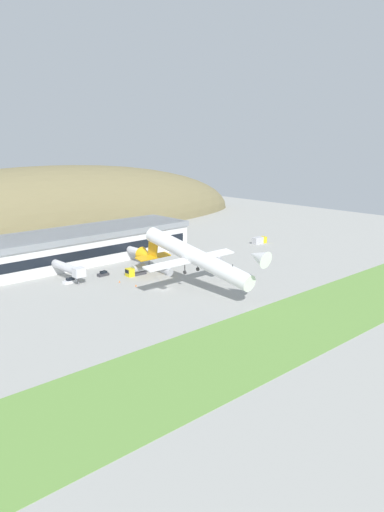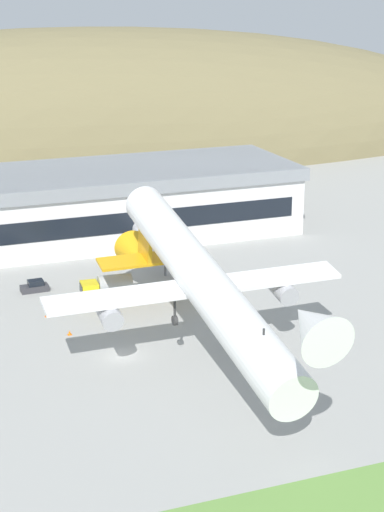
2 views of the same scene
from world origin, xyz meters
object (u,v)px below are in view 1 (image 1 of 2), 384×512
(cargo_airplane, at_px, (194,257))
(service_car_1, at_px, (70,281))
(jetway_2, at_px, (142,253))
(box_truck, at_px, (136,270))
(jetway_1, at_px, (69,269))
(traffic_cone_1, at_px, (136,285))
(service_car_3, at_px, (103,274))
(terminal_building, at_px, (42,250))
(fuel_truck, at_px, (259,240))
(traffic_cone_0, at_px, (119,282))

(cargo_airplane, xyz_separation_m, service_car_1, (-24.71, 29.88, -8.98))
(jetway_2, distance_m, box_truck, 14.86)
(jetway_1, xyz_separation_m, jetway_2, (29.75, 1.60, -0.00))
(jetway_1, bearing_deg, box_truck, -24.39)
(jetway_2, xyz_separation_m, service_car_1, (-30.84, -3.70, -3.35))
(traffic_cone_1, bearing_deg, box_truck, 53.10)
(service_car_3, bearing_deg, service_car_1, 179.23)
(service_car_3, bearing_deg, jetway_2, 11.60)
(terminal_building, bearing_deg, box_truck, -57.72)
(fuel_truck, relative_size, traffic_cone_0, 12.21)
(cargo_airplane, height_order, service_car_1, cargo_airplane)
(box_truck, bearing_deg, traffic_cone_0, -159.86)
(cargo_airplane, relative_size, box_truck, 7.65)
(jetway_1, relative_size, fuel_truck, 2.35)
(terminal_building, distance_m, cargo_airplane, 56.78)
(fuel_truck, distance_m, traffic_cone_0, 77.03)
(cargo_airplane, bearing_deg, fuel_truck, 23.45)
(jetway_2, distance_m, service_car_3, 19.50)
(fuel_truck, bearing_deg, service_car_1, 178.51)
(service_car_3, height_order, traffic_cone_1, service_car_3)
(jetway_2, bearing_deg, jetway_1, -176.91)
(service_car_1, distance_m, service_car_3, 12.02)
(terminal_building, height_order, service_car_1, terminal_building)
(fuel_truck, xyz_separation_m, traffic_cone_1, (-75.30, -14.46, -1.10))
(jetway_2, bearing_deg, terminal_building, 147.10)
(fuel_truck, relative_size, box_truck, 1.01)
(service_car_1, distance_m, box_truck, 21.61)
(jetway_1, xyz_separation_m, fuel_truck, (87.18, -4.40, -2.61))
(jetway_1, relative_size, jetway_2, 1.22)
(jetway_2, bearing_deg, service_car_3, -168.40)
(terminal_building, distance_m, traffic_cone_0, 34.04)
(jetway_2, xyz_separation_m, box_truck, (-10.32, -10.41, -2.42))
(traffic_cone_0, bearing_deg, terminal_building, 106.24)
(box_truck, bearing_deg, cargo_airplane, -79.74)
(service_car_3, xyz_separation_m, traffic_cone_0, (-0.39, -9.81, -0.37))
(terminal_building, xyz_separation_m, box_truck, (18.25, -28.89, -4.84))
(service_car_3, relative_size, box_truck, 0.54)
(jetway_1, distance_m, cargo_airplane, 40.15)
(service_car_1, relative_size, traffic_cone_1, 7.43)
(jetway_1, distance_m, jetway_2, 29.79)
(jetway_2, bearing_deg, traffic_cone_1, -131.13)
(box_truck, bearing_deg, fuel_truck, 3.72)
(jetway_2, relative_size, service_car_3, 3.59)
(jetway_1, bearing_deg, traffic_cone_0, -48.86)
(jetway_1, height_order, box_truck, jetway_1)
(service_car_3, distance_m, box_truck, 10.77)
(jetway_2, distance_m, traffic_cone_1, 27.41)
(fuel_truck, bearing_deg, traffic_cone_0, -174.29)
(jetway_2, relative_size, fuel_truck, 1.92)
(jetway_2, height_order, service_car_1, jetway_2)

